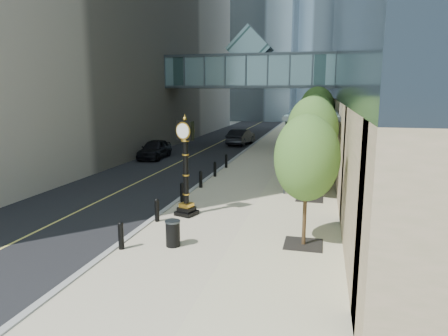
{
  "coord_description": "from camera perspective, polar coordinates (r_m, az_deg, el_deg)",
  "views": [
    {
      "loc": [
        4.09,
        -11.2,
        5.6
      ],
      "look_at": [
        -0.26,
        6.41,
        2.12
      ],
      "focal_mm": 32.0,
      "sensor_mm": 36.0,
      "label": 1
    }
  ],
  "objects": [
    {
      "name": "street_clock",
      "position": [
        17.95,
        -5.47,
        -0.78
      ],
      "size": [
        1.05,
        1.05,
        4.46
      ],
      "rotation": [
        0.0,
        0.0,
        -0.31
      ],
      "color": "black",
      "rests_on": "sidewalk"
    },
    {
      "name": "sidewalk",
      "position": [
        51.59,
        10.38,
        4.49
      ],
      "size": [
        8.0,
        180.0,
        0.06
      ],
      "primitive_type": "cube",
      "color": "#B9AD8E",
      "rests_on": "ground"
    },
    {
      "name": "curb",
      "position": [
        51.99,
        5.96,
        4.66
      ],
      "size": [
        0.25,
        180.0,
        0.07
      ],
      "primitive_type": "cube",
      "color": "gray",
      "rests_on": "ground"
    },
    {
      "name": "distant_tower_c",
      "position": [
        134.31,
        10.02,
        22.26
      ],
      "size": [
        22.0,
        22.0,
        65.0
      ],
      "primitive_type": "cube",
      "color": "#ADC7DA",
      "rests_on": "ground"
    },
    {
      "name": "skywalk",
      "position": [
        39.89,
        3.71,
        13.88
      ],
      "size": [
        17.0,
        4.2,
        5.8
      ],
      "color": "slate",
      "rests_on": "ground"
    },
    {
      "name": "road",
      "position": [
        52.68,
        1.64,
        4.77
      ],
      "size": [
        8.0,
        180.0,
        0.02
      ],
      "primitive_type": "cube",
      "color": "black",
      "rests_on": "ground"
    },
    {
      "name": "bollard_row",
      "position": [
        21.91,
        -4.59,
        -2.6
      ],
      "size": [
        0.2,
        16.2,
        0.9
      ],
      "color": "black",
      "rests_on": "sidewalk"
    },
    {
      "name": "entrance_canopy",
      "position": [
        25.25,
        12.56,
        7.41
      ],
      "size": [
        3.0,
        8.0,
        4.38
      ],
      "color": "#383F44",
      "rests_on": "ground"
    },
    {
      "name": "street_trees",
      "position": [
        27.61,
        12.9,
        6.57
      ],
      "size": [
        2.9,
        28.29,
        5.96
      ],
      "color": "black",
      "rests_on": "sidewalk"
    },
    {
      "name": "car_far",
      "position": [
        42.81,
        2.44,
        4.47
      ],
      "size": [
        2.34,
        5.18,
        1.65
      ],
      "primitive_type": "imported",
      "rotation": [
        0.0,
        0.0,
        3.02
      ],
      "color": "black",
      "rests_on": "road"
    },
    {
      "name": "car_near",
      "position": [
        34.35,
        -9.87,
        2.69
      ],
      "size": [
        2.16,
        4.77,
        1.59
      ],
      "primitive_type": "imported",
      "rotation": [
        0.0,
        0.0,
        0.06
      ],
      "color": "black",
      "rests_on": "road"
    },
    {
      "name": "ground",
      "position": [
        13.17,
        -5.79,
        -14.35
      ],
      "size": [
        320.0,
        320.0,
        0.0
      ],
      "primitive_type": "plane",
      "color": "gray",
      "rests_on": "ground"
    },
    {
      "name": "pedestrian",
      "position": [
        23.53,
        9.64,
        -0.63
      ],
      "size": [
        0.7,
        0.49,
        1.83
      ],
      "primitive_type": "imported",
      "rotation": [
        0.0,
        0.0,
        3.22
      ],
      "color": "#A4A197",
      "rests_on": "sidewalk"
    },
    {
      "name": "trash_bin",
      "position": [
        14.79,
        -7.32,
        -9.35
      ],
      "size": [
        0.66,
        0.66,
        0.9
      ],
      "primitive_type": "cylinder",
      "rotation": [
        0.0,
        0.0,
        0.33
      ],
      "color": "black",
      "rests_on": "sidewalk"
    }
  ]
}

